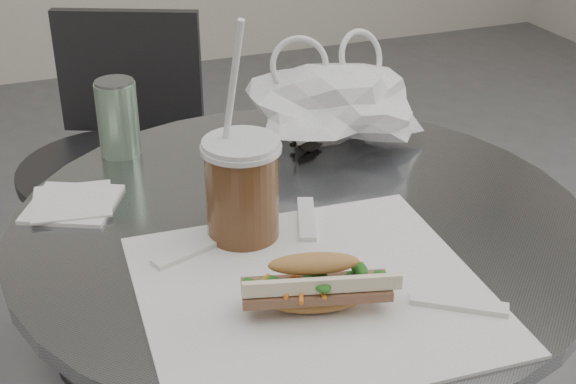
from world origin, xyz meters
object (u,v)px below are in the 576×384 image
object	(u,v)px
drink_can	(118,118)
iced_coffee	(242,188)
banh_mi	(315,284)
sunglasses	(327,129)
cafe_table	(300,378)
chair_far	(126,216)

from	to	relation	value
drink_can	iced_coffee	bearing A→B (deg)	-72.12
banh_mi	sunglasses	bearing A→B (deg)	80.14
sunglasses	banh_mi	bearing A→B (deg)	-133.35
iced_coffee	drink_can	xyz separation A→B (m)	(-0.10, 0.30, -0.01)
drink_can	cafe_table	bearing A→B (deg)	-56.50
chair_far	iced_coffee	size ratio (longest dim) A/B	2.79
cafe_table	sunglasses	world-z (taller)	sunglasses
cafe_table	iced_coffee	size ratio (longest dim) A/B	2.68
banh_mi	iced_coffee	xyz separation A→B (m)	(-0.02, 0.18, 0.03)
banh_mi	sunglasses	size ratio (longest dim) A/B	1.58
cafe_table	drink_can	xyz separation A→B (m)	(-0.18, 0.28, 0.33)
iced_coffee	sunglasses	distance (m)	0.31
sunglasses	iced_coffee	bearing A→B (deg)	-151.36
banh_mi	iced_coffee	bearing A→B (deg)	112.70
cafe_table	drink_can	world-z (taller)	drink_can
chair_far	drink_can	world-z (taller)	drink_can
chair_far	iced_coffee	xyz separation A→B (m)	(0.03, -0.79, 0.45)
cafe_table	iced_coffee	world-z (taller)	iced_coffee
chair_far	sunglasses	size ratio (longest dim) A/B	6.03
cafe_table	drink_can	bearing A→B (deg)	123.50
cafe_table	chair_far	distance (m)	0.79
cafe_table	chair_far	xyz separation A→B (m)	(-0.12, 0.77, -0.11)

